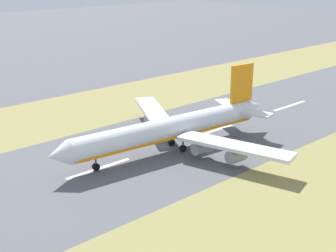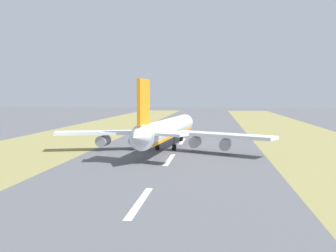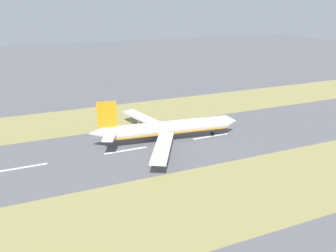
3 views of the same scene
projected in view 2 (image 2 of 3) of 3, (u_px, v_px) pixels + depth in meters
name	position (u px, v px, depth m)	size (l,w,h in m)	color
ground_plane	(177.00, 150.00, 118.04)	(800.00, 800.00, 0.00)	#56565B
grass_median_west	(34.00, 147.00, 123.33)	(40.00, 600.00, 0.01)	olive
grass_median_east	(332.00, 152.00, 112.74)	(40.00, 600.00, 0.01)	olive
centreline_dash_near	(140.00, 202.00, 60.12)	(1.20, 18.00, 0.01)	silver
centreline_dash_mid	(170.00, 160.00, 99.72)	(1.20, 18.00, 0.01)	silver
centreline_dash_far	(182.00, 141.00, 139.31)	(1.20, 18.00, 0.01)	silver
airplane_main_jet	(167.00, 130.00, 117.52)	(63.76, 67.20, 20.20)	silver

